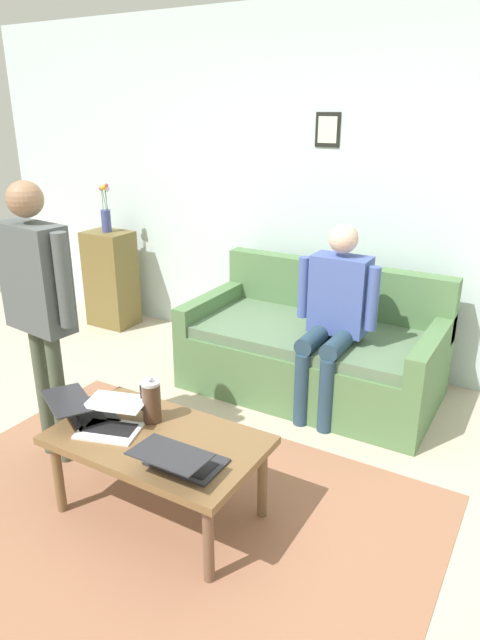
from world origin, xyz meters
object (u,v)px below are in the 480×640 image
(laptop_center, at_px, (181,459))
(person_standing, at_px, (37,291))
(laptop_right, at_px, (83,408))
(french_press, at_px, (151,401))
(couch, at_px, (314,350))
(laptop_left, at_px, (112,420))
(flower_vase, at_px, (106,214))
(person_seated, at_px, (334,310))
(coffee_table, at_px, (158,446))
(side_shelf, at_px, (111,279))

(laptop_center, xyz_separation_m, person_standing, (1.10, -0.24, 0.54))
(laptop_right, distance_m, french_press, 0.38)
(couch, relative_size, person_standing, 1.10)
(laptop_left, xyz_separation_m, french_press, (-0.13, -0.16, 0.07))
(couch, bearing_deg, flower_vase, -6.83)
(couch, distance_m, laptop_center, 1.83)
(person_standing, xyz_separation_m, person_seated, (-1.19, -1.35, -0.31))
(coffee_table, distance_m, french_press, 0.23)
(laptop_center, height_order, french_press, french_press)
(coffee_table, xyz_separation_m, flower_vase, (2.07, -1.93, 0.65))
(french_press, distance_m, flower_vase, 2.72)
(laptop_left, distance_m, laptop_center, 0.51)
(coffee_table, xyz_separation_m, person_seated, (-0.34, -1.44, 0.32))
(laptop_left, bearing_deg, coffee_table, -168.60)
(flower_vase, distance_m, person_seated, 2.47)
(french_press, xyz_separation_m, side_shelf, (1.96, -1.82, -0.12))
(laptop_center, bearing_deg, side_shelf, -41.84)
(laptop_left, bearing_deg, french_press, -129.35)
(couch, bearing_deg, person_seated, 134.49)
(laptop_right, xyz_separation_m, flower_vase, (1.61, -1.97, 0.56))
(coffee_table, bearing_deg, laptop_left, 11.40)
(person_standing, bearing_deg, coffee_table, 173.41)
(flower_vase, bearing_deg, couch, 173.17)
(laptop_left, distance_m, flower_vase, 2.75)
(person_standing, bearing_deg, laptop_left, 166.28)
(laptop_left, bearing_deg, side_shelf, -47.39)
(coffee_table, xyz_separation_m, laptop_center, (-0.25, 0.14, 0.10))
(french_press, bearing_deg, flower_vase, -43.05)
(side_shelf, relative_size, person_seated, 0.70)
(french_press, height_order, person_standing, person_standing)
(laptop_left, relative_size, side_shelf, 0.42)
(laptop_center, xyz_separation_m, laptop_right, (0.71, -0.11, -0.00))
(coffee_table, bearing_deg, person_seated, -103.11)
(coffee_table, distance_m, laptop_right, 0.47)
(couch, height_order, laptop_center, couch)
(coffee_table, bearing_deg, side_shelf, -43.04)
(laptop_center, relative_size, person_standing, 0.21)
(flower_vase, bearing_deg, french_press, 136.95)
(person_standing, bearing_deg, french_press, -179.12)
(person_seated, bearing_deg, laptop_right, 61.79)
(laptop_left, height_order, flower_vase, flower_vase)
(coffee_table, height_order, person_standing, person_standing)
(coffee_table, height_order, laptop_right, laptop_right)
(laptop_left, relative_size, french_press, 1.50)
(couch, xyz_separation_m, laptop_center, (-0.14, 1.82, 0.20))
(couch, xyz_separation_m, coffee_table, (0.11, 1.67, 0.10))
(laptop_right, bearing_deg, laptop_center, 171.14)
(laptop_right, height_order, person_standing, person_standing)
(coffee_table, relative_size, person_seated, 0.82)
(side_shelf, relative_size, flower_vase, 2.07)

